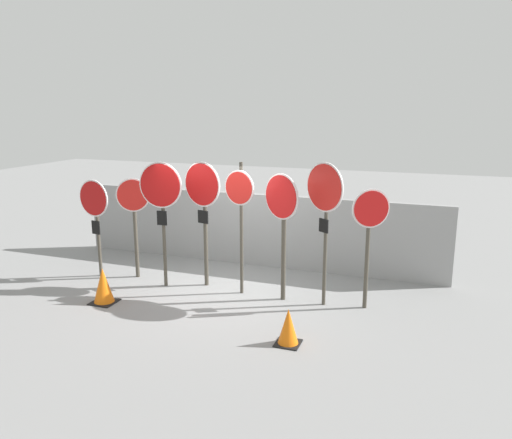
# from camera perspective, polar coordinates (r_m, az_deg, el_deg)

# --- Properties ---
(ground_plane) EXTENTS (40.00, 40.00, 0.00)m
(ground_plane) POSITION_cam_1_polar(r_m,az_deg,el_deg) (10.14, -3.78, -7.91)
(ground_plane) COLOR gray
(fence_back) EXTENTS (8.64, 0.12, 1.66)m
(fence_back) POSITION_cam_1_polar(r_m,az_deg,el_deg) (11.41, -0.38, -1.15)
(fence_back) COLOR gray
(fence_back) RESTS_ON ground
(stop_sign_0) EXTENTS (0.77, 0.17, 2.10)m
(stop_sign_0) POSITION_cam_1_polar(r_m,az_deg,el_deg) (10.96, -17.95, 1.25)
(stop_sign_0) COLOR #474238
(stop_sign_0) RESTS_ON ground
(stop_sign_1) EXTENTS (0.66, 0.28, 2.15)m
(stop_sign_1) POSITION_cam_1_polar(r_m,az_deg,el_deg) (10.67, -13.79, 1.18)
(stop_sign_1) COLOR #474238
(stop_sign_1) RESTS_ON ground
(stop_sign_2) EXTENTS (0.91, 0.15, 2.54)m
(stop_sign_2) POSITION_cam_1_polar(r_m,az_deg,el_deg) (9.93, -10.79, 2.60)
(stop_sign_2) COLOR #474238
(stop_sign_2) RESTS_ON ground
(stop_sign_3) EXTENTS (0.86, 0.27, 2.54)m
(stop_sign_3) POSITION_cam_1_polar(r_m,az_deg,el_deg) (9.87, -6.07, 2.37)
(stop_sign_3) COLOR #474238
(stop_sign_3) RESTS_ON ground
(stop_sign_4) EXTENTS (0.65, 0.21, 2.57)m
(stop_sign_4) POSITION_cam_1_polar(r_m,az_deg,el_deg) (9.39, -1.85, 1.91)
(stop_sign_4) COLOR #474238
(stop_sign_4) RESTS_ON ground
(stop_sign_5) EXTENTS (0.75, 0.43, 2.41)m
(stop_sign_5) POSITION_cam_1_polar(r_m,az_deg,el_deg) (9.09, 3.00, 0.73)
(stop_sign_5) COLOR #474238
(stop_sign_5) RESTS_ON ground
(stop_sign_6) EXTENTS (0.75, 0.50, 2.64)m
(stop_sign_6) POSITION_cam_1_polar(r_m,az_deg,el_deg) (8.86, 7.86, 2.15)
(stop_sign_6) COLOR #474238
(stop_sign_6) RESTS_ON ground
(stop_sign_7) EXTENTS (0.61, 0.36, 2.20)m
(stop_sign_7) POSITION_cam_1_polar(r_m,az_deg,el_deg) (8.92, 12.86, -0.55)
(stop_sign_7) COLOR #474238
(stop_sign_7) RESTS_ON ground
(traffic_cone_0) EXTENTS (0.45, 0.45, 0.67)m
(traffic_cone_0) POSITION_cam_1_polar(r_m,az_deg,el_deg) (9.75, -17.05, -7.23)
(traffic_cone_0) COLOR black
(traffic_cone_0) RESTS_ON ground
(traffic_cone_1) EXTENTS (0.38, 0.38, 0.58)m
(traffic_cone_1) POSITION_cam_1_polar(r_m,az_deg,el_deg) (7.82, 3.70, -12.14)
(traffic_cone_1) COLOR black
(traffic_cone_1) RESTS_ON ground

